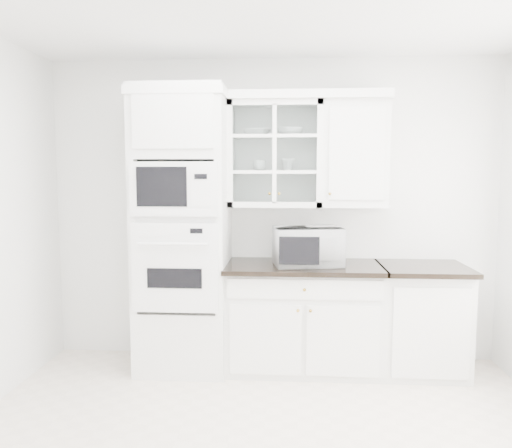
{
  "coord_description": "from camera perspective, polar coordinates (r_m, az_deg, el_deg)",
  "views": [
    {
      "loc": [
        0.15,
        -2.76,
        1.69
      ],
      "look_at": [
        -0.1,
        1.05,
        1.3
      ],
      "focal_mm": 35.0,
      "sensor_mm": 36.0,
      "label": 1
    }
  ],
  "objects": [
    {
      "name": "room_shell",
      "position": [
        3.2,
        1.06,
        7.41
      ],
      "size": [
        4.0,
        3.5,
        2.7
      ],
      "color": "white",
      "rests_on": "ground"
    },
    {
      "name": "oven_column",
      "position": [
        4.31,
        -8.34,
        -0.77
      ],
      "size": [
        0.76,
        0.68,
        2.4
      ],
      "color": "white",
      "rests_on": "ground"
    },
    {
      "name": "base_cabinet_run",
      "position": [
        4.39,
        5.39,
        -10.43
      ],
      "size": [
        1.32,
        0.67,
        0.92
      ],
      "color": "white",
      "rests_on": "ground"
    },
    {
      "name": "extra_base_cabinet",
      "position": [
        4.53,
        18.34,
        -10.19
      ],
      "size": [
        0.72,
        0.67,
        0.92
      ],
      "color": "white",
      "rests_on": "ground"
    },
    {
      "name": "upper_cabinet_glass",
      "position": [
        4.35,
        2.19,
        7.94
      ],
      "size": [
        0.8,
        0.33,
        0.9
      ],
      "color": "white",
      "rests_on": "room_shell"
    },
    {
      "name": "upper_cabinet_solid",
      "position": [
        4.39,
        11.13,
        7.82
      ],
      "size": [
        0.55,
        0.33,
        0.9
      ],
      "primitive_type": "cube",
      "color": "white",
      "rests_on": "room_shell"
    },
    {
      "name": "crown_molding",
      "position": [
        4.38,
        0.79,
        14.31
      ],
      "size": [
        2.14,
        0.38,
        0.07
      ],
      "primitive_type": "cube",
      "color": "white",
      "rests_on": "room_shell"
    },
    {
      "name": "countertop_microwave",
      "position": [
        4.22,
        5.9,
        -2.51
      ],
      "size": [
        0.62,
        0.54,
        0.32
      ],
      "primitive_type": "imported",
      "rotation": [
        0.0,
        0.0,
        3.3
      ],
      "color": "white",
      "rests_on": "base_cabinet_run"
    },
    {
      "name": "bowl_a",
      "position": [
        4.38,
        0.11,
        10.4
      ],
      "size": [
        0.27,
        0.27,
        0.06
      ],
      "primitive_type": "imported",
      "rotation": [
        0.0,
        0.0,
        -0.18
      ],
      "color": "white",
      "rests_on": "upper_cabinet_glass"
    },
    {
      "name": "bowl_b",
      "position": [
        4.38,
        3.94,
        10.47
      ],
      "size": [
        0.28,
        0.28,
        0.07
      ],
      "primitive_type": "imported",
      "rotation": [
        0.0,
        0.0,
        0.32
      ],
      "color": "white",
      "rests_on": "upper_cabinet_glass"
    },
    {
      "name": "cup_a",
      "position": [
        4.35,
        0.43,
        6.7
      ],
      "size": [
        0.15,
        0.15,
        0.09
      ],
      "primitive_type": "imported",
      "rotation": [
        0.0,
        0.0,
        -0.31
      ],
      "color": "white",
      "rests_on": "upper_cabinet_glass"
    },
    {
      "name": "cup_b",
      "position": [
        4.36,
        3.71,
        6.77
      ],
      "size": [
        0.13,
        0.13,
        0.1
      ],
      "primitive_type": "imported",
      "rotation": [
        0.0,
        0.0,
        -0.14
      ],
      "color": "white",
      "rests_on": "upper_cabinet_glass"
    }
  ]
}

